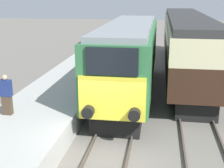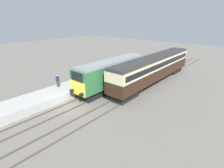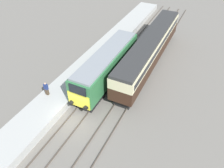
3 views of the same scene
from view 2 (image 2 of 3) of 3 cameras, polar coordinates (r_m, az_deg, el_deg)
ground_plane at (r=20.48m, az=-12.88°, el=-6.89°), size 120.00×120.00×0.00m
platform_left at (r=27.42m, az=-3.88°, el=1.89°), size 3.50×50.00×0.92m
rails_near_track at (r=23.41m, az=-3.16°, el=-2.53°), size 1.51×60.00×0.14m
rails_far_track at (r=21.41m, az=3.49°, el=-4.88°), size 1.50×60.00×0.14m
locomotive at (r=24.13m, az=0.17°, el=3.64°), size 2.70×12.72×4.01m
passenger_carriage at (r=26.81m, az=13.70°, el=5.47°), size 2.75×19.09×4.14m
person_on_platform at (r=23.59m, az=-17.30°, el=1.01°), size 0.44×0.26×1.62m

